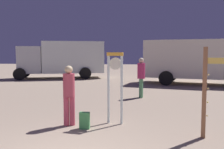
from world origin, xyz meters
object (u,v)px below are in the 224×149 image
Objects in this scene: backpack at (85,121)px; box_truck_far at (195,60)px; person_distant at (141,75)px; standing_clock at (115,81)px; person_near_clock at (69,92)px; arrow_sign at (222,78)px; box_truck_near at (63,58)px.

box_truck_far reaches higher than backpack.
standing_clock is at bearing -100.28° from person_distant.
person_distant reaches higher than person_near_clock.
backpack is at bearing 171.43° from arrow_sign.
standing_clock reaches higher than backpack.
box_truck_far is at bearing 63.63° from backpack.
person_distant is (0.78, 4.32, -0.23)m from standing_clock.
standing_clock is 10.49m from box_truck_far.
box_truck_far is (4.28, 9.58, 0.33)m from standing_clock.
backpack is at bearing -142.18° from standing_clock.
standing_clock is 0.28× the size of box_truck_far.
arrow_sign is (2.57, -1.09, 0.21)m from standing_clock.
person_near_clock is at bearing 168.60° from arrow_sign.
arrow_sign is 4.84× the size of backpack.
standing_clock is 4.55× the size of backpack.
box_truck_far is at bearing 65.93° from standing_clock.
standing_clock is 1.13× the size of person_distant.
person_distant is at bearing 79.72° from standing_clock.
arrow_sign is 0.30× the size of box_truck_near.
box_truck_far is (5.54, 9.90, 0.63)m from person_near_clock.
person_near_clock is at bearing -165.59° from standing_clock.
standing_clock is at bearing -114.07° from box_truck_far.
box_truck_near is (-7.91, 13.71, 0.16)m from arrow_sign.
person_distant is 6.34m from box_truck_far.
backpack is at bearing -28.57° from person_near_clock.
standing_clock is 1.33m from person_near_clock.
person_near_clock is at bearing 151.43° from backpack.
person_near_clock is 13.58m from box_truck_near.
person_near_clock is 11.36m from box_truck_far.
person_near_clock is (-3.83, 0.77, -0.52)m from arrow_sign.
person_near_clock reaches higher than backpack.
box_truck_far is at bearing 56.38° from person_distant.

